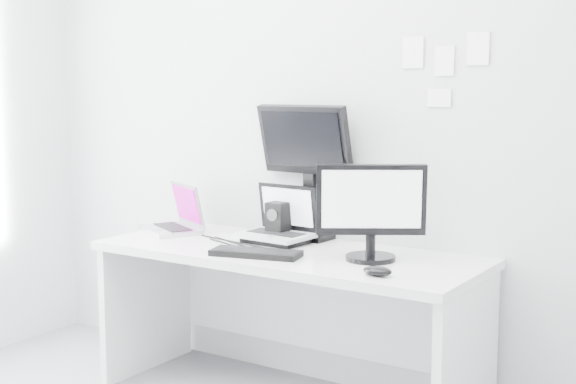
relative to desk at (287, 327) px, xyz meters
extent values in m
plane|color=#B4B7B9|center=(0.00, 0.35, 0.99)|extent=(3.60, 0.00, 3.60)
cube|color=silver|center=(0.00, 0.00, 0.00)|extent=(1.80, 0.70, 0.73)
cube|color=silver|center=(-0.75, 0.06, 0.49)|extent=(0.43, 0.39, 0.26)
cube|color=black|center=(-0.16, 0.16, 0.46)|extent=(0.12, 0.12, 0.19)
cube|color=#BABDC2|center=(-0.14, 0.10, 0.51)|extent=(0.35, 0.28, 0.28)
cube|color=black|center=(-0.07, 0.29, 0.70)|extent=(0.50, 0.20, 0.67)
cube|color=black|center=(0.42, 0.01, 0.58)|extent=(0.51, 0.43, 0.43)
cube|color=black|center=(-0.04, -0.19, 0.38)|extent=(0.42, 0.23, 0.03)
ellipsoid|color=black|center=(0.58, -0.23, 0.38)|extent=(0.12, 0.08, 0.04)
cube|color=white|center=(0.45, 0.34, 1.26)|extent=(0.10, 0.00, 0.14)
cube|color=white|center=(0.60, 0.34, 1.22)|extent=(0.09, 0.00, 0.13)
cube|color=white|center=(0.75, 0.34, 1.26)|extent=(0.10, 0.00, 0.14)
cube|color=white|center=(0.58, 0.34, 1.05)|extent=(0.11, 0.00, 0.08)
camera|label=1|loc=(1.96, -2.99, 1.11)|focal=49.90mm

